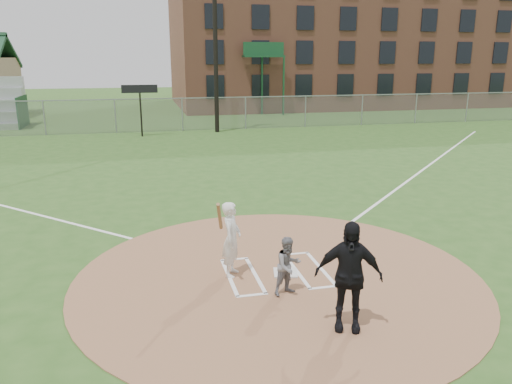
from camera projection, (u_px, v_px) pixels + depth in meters
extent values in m
plane|color=#2C511C|center=(278.00, 276.00, 10.39)|extent=(140.00, 140.00, 0.00)
cylinder|color=#9A6949|center=(278.00, 276.00, 10.39)|extent=(8.40, 8.40, 0.02)
cube|color=silver|center=(285.00, 273.00, 10.49)|extent=(0.58, 0.58, 0.03)
cube|color=white|center=(427.00, 167.00, 20.83)|extent=(17.04, 17.04, 0.01)
imported|color=slate|center=(288.00, 266.00, 9.45)|extent=(0.67, 0.60, 1.15)
imported|color=black|center=(348.00, 276.00, 8.15)|extent=(1.19, 0.82, 1.88)
cube|color=white|center=(229.00, 277.00, 10.31)|extent=(0.08, 1.80, 0.01)
cube|color=white|center=(255.00, 274.00, 10.43)|extent=(0.08, 1.80, 0.01)
cube|color=white|center=(234.00, 259.00, 11.21)|extent=(0.62, 0.08, 0.01)
cube|color=white|center=(252.00, 295.00, 9.52)|extent=(0.62, 0.08, 0.01)
cube|color=white|center=(321.00, 268.00, 10.75)|extent=(0.08, 1.80, 0.01)
cube|color=white|center=(296.00, 270.00, 10.62)|extent=(0.08, 1.80, 0.01)
cube|color=white|center=(296.00, 254.00, 11.53)|extent=(0.62, 0.08, 0.01)
cube|color=white|center=(323.00, 287.00, 9.84)|extent=(0.62, 0.08, 0.01)
imported|color=white|center=(232.00, 239.00, 10.23)|extent=(0.58, 0.68, 1.58)
cylinder|color=brown|center=(220.00, 216.00, 9.62)|extent=(0.22, 0.60, 0.70)
cube|color=slate|center=(182.00, 115.00, 30.81)|extent=(56.00, 0.03, 2.00)
cube|color=gray|center=(182.00, 98.00, 30.55)|extent=(56.00, 0.06, 0.06)
cube|color=gray|center=(182.00, 115.00, 30.81)|extent=(56.08, 0.08, 2.00)
cube|color=#194728|center=(23.00, 111.00, 32.56)|extent=(0.08, 3.20, 2.00)
cube|color=#9F5B44|center=(333.00, 24.00, 47.67)|extent=(30.00, 16.00, 15.00)
cube|color=black|center=(369.00, 19.00, 40.10)|extent=(26.60, 0.10, 12.20)
cube|color=#194728|center=(264.00, 56.00, 38.33)|extent=(3.20, 1.00, 0.15)
cube|color=#194728|center=(262.00, 86.00, 39.39)|extent=(0.12, 0.12, 4.50)
cube|color=#194728|center=(284.00, 86.00, 38.83)|extent=(0.12, 0.12, 4.50)
cube|color=#194728|center=(264.00, 49.00, 38.19)|extent=(3.20, 0.08, 1.00)
cylinder|color=black|center=(215.00, 29.00, 29.00)|extent=(0.26, 0.26, 12.00)
cylinder|color=black|center=(141.00, 114.00, 28.49)|extent=(0.10, 0.10, 2.60)
cube|color=black|center=(139.00, 89.00, 28.12)|extent=(2.00, 0.10, 0.45)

